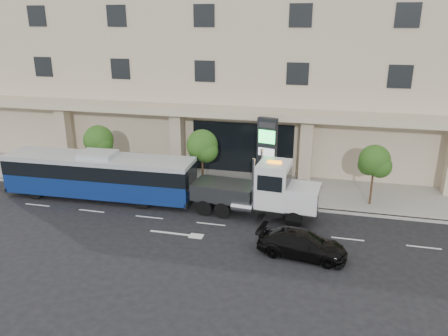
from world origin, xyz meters
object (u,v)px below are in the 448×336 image
at_px(city_bus, 100,175).
at_px(tow_truck, 261,191).
at_px(signage_pylon, 267,155).
at_px(black_sedan, 302,244).

height_order(city_bus, tow_truck, tow_truck).
bearing_deg(tow_truck, signage_pylon, 97.97).
height_order(tow_truck, black_sedan, tow_truck).
relative_size(city_bus, signage_pylon, 2.46).
distance_m(black_sedan, signage_pylon, 8.83).
relative_size(city_bus, tow_truck, 1.47).
height_order(city_bus, signage_pylon, signage_pylon).
bearing_deg(black_sedan, tow_truck, 41.55).
bearing_deg(black_sedan, signage_pylon, 28.96).
relative_size(city_bus, black_sedan, 2.83).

